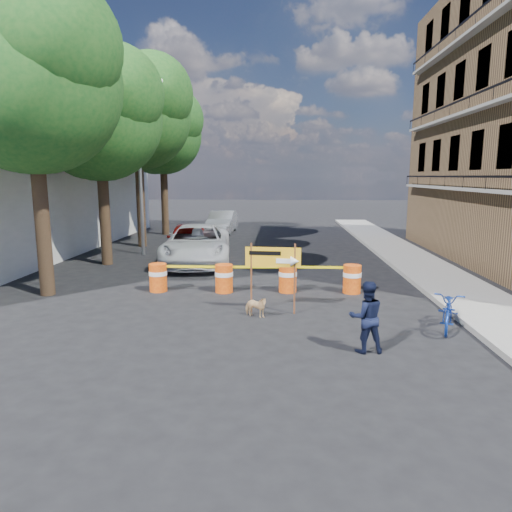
# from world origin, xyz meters

# --- Properties ---
(ground) EXTENTS (120.00, 120.00, 0.00)m
(ground) POSITION_xyz_m (0.00, 0.00, 0.00)
(ground) COLOR black
(ground) RESTS_ON ground
(sidewalk_east) EXTENTS (2.40, 40.00, 0.15)m
(sidewalk_east) POSITION_xyz_m (6.20, 6.00, 0.07)
(sidewalk_east) COLOR gray
(sidewalk_east) RESTS_ON ground
(white_building) EXTENTS (8.00, 22.00, 6.00)m
(white_building) POSITION_xyz_m (-13.00, 10.00, 3.00)
(white_building) COLOR silver
(white_building) RESTS_ON ground
(tree_near) EXTENTS (5.46, 5.20, 9.15)m
(tree_near) POSITION_xyz_m (-6.73, 2.00, 6.36)
(tree_near) COLOR #332316
(tree_near) RESTS_ON ground
(tree_mid_a) EXTENTS (5.25, 5.00, 8.68)m
(tree_mid_a) POSITION_xyz_m (-6.74, 7.00, 6.01)
(tree_mid_a) COLOR #332316
(tree_mid_a) RESTS_ON ground
(tree_mid_b) EXTENTS (5.67, 5.40, 9.62)m
(tree_mid_b) POSITION_xyz_m (-6.73, 12.00, 6.71)
(tree_mid_b) COLOR #332316
(tree_mid_b) RESTS_ON ground
(tree_far) EXTENTS (5.04, 4.80, 8.84)m
(tree_far) POSITION_xyz_m (-6.74, 17.00, 6.22)
(tree_far) COLOR #332316
(tree_far) RESTS_ON ground
(streetlamp) EXTENTS (1.25, 0.18, 8.00)m
(streetlamp) POSITION_xyz_m (-5.93, 9.50, 4.38)
(streetlamp) COLOR gray
(streetlamp) RESTS_ON ground
(barrel_far_left) EXTENTS (0.58, 0.58, 0.90)m
(barrel_far_left) POSITION_xyz_m (-3.45, 2.61, 0.47)
(barrel_far_left) COLOR red
(barrel_far_left) RESTS_ON ground
(barrel_mid_left) EXTENTS (0.58, 0.58, 0.90)m
(barrel_mid_left) POSITION_xyz_m (-1.32, 2.60, 0.47)
(barrel_mid_left) COLOR red
(barrel_mid_left) RESTS_ON ground
(barrel_mid_right) EXTENTS (0.58, 0.58, 0.90)m
(barrel_mid_right) POSITION_xyz_m (0.71, 2.72, 0.47)
(barrel_mid_right) COLOR red
(barrel_mid_right) RESTS_ON ground
(barrel_far_right) EXTENTS (0.58, 0.58, 0.90)m
(barrel_far_right) POSITION_xyz_m (2.75, 2.72, 0.47)
(barrel_far_right) COLOR red
(barrel_far_right) RESTS_ON ground
(detour_sign) EXTENTS (1.49, 0.30, 1.91)m
(detour_sign) POSITION_xyz_m (0.47, 0.40, 1.40)
(detour_sign) COLOR #592D19
(detour_sign) RESTS_ON ground
(pedestrian) EXTENTS (0.80, 0.65, 1.53)m
(pedestrian) POSITION_xyz_m (2.27, -2.24, 0.77)
(pedestrian) COLOR black
(pedestrian) RESTS_ON ground
(bicycle) EXTENTS (0.97, 1.16, 1.88)m
(bicycle) POSITION_xyz_m (4.55, -0.67, 0.94)
(bicycle) COLOR #123296
(bicycle) RESTS_ON ground
(dog) EXTENTS (0.74, 0.55, 0.57)m
(dog) POSITION_xyz_m (-0.17, 0.02, 0.28)
(dog) COLOR #DBB37D
(dog) RESTS_ON ground
(suv_white) EXTENTS (3.31, 6.11, 1.63)m
(suv_white) POSITION_xyz_m (-3.05, 7.41, 0.81)
(suv_white) COLOR white
(suv_white) RESTS_ON ground
(sedan_red) EXTENTS (2.41, 4.75, 1.55)m
(sedan_red) POSITION_xyz_m (-3.74, 9.06, 0.78)
(sedan_red) COLOR maroon
(sedan_red) RESTS_ON ground
(sedan_silver) EXTENTS (1.64, 4.41, 1.44)m
(sedan_silver) POSITION_xyz_m (-3.30, 17.88, 0.72)
(sedan_silver) COLOR #A6A8AE
(sedan_silver) RESTS_ON ground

